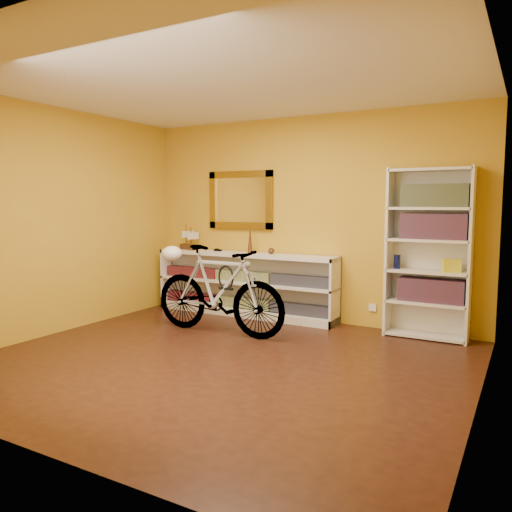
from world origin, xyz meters
The scene contains 24 objects.
floor centered at (0.00, 0.00, -0.01)m, with size 4.50×4.00×0.01m, color black.
ceiling centered at (0.00, 0.00, 2.60)m, with size 4.50×4.00×0.01m, color silver.
back_wall centered at (0.00, 2.00, 1.30)m, with size 4.50×0.01×2.60m, color #BD8C1C.
left_wall centered at (-2.25, 0.00, 1.30)m, with size 0.01×4.00×2.60m, color #BD8C1C.
right_wall centered at (2.25, 0.00, 1.30)m, with size 0.01×4.00×2.60m, color #BD8C1C.
gilt_mirror centered at (-0.95, 1.97, 1.55)m, with size 0.98×0.06×0.78m, color #806317.
wall_socket centered at (0.90, 1.99, 0.25)m, with size 0.09×0.01×0.09m, color silver.
console_unit centered at (-0.80, 1.81, 0.42)m, with size 2.60×0.35×0.85m, color silver, non-canonical shape.
cd_row_lower centered at (-0.80, 1.79, 0.17)m, with size 2.50×0.13×0.14m, color black.
cd_row_upper centered at (-0.80, 1.79, 0.54)m, with size 2.50×0.13×0.14m, color navy.
model_ship centered at (-1.72, 1.81, 1.03)m, with size 0.30×0.11×0.36m, color #3A2010, non-canonical shape.
toy_car centered at (-1.23, 1.81, 0.85)m, with size 0.00×0.00×0.00m, color black.
bronze_ornament centered at (-0.71, 1.81, 1.04)m, with size 0.07×0.07×0.39m, color #56311D.
decorative_orb centered at (-0.40, 1.81, 0.89)m, with size 0.08×0.08×0.08m, color #56311D.
bookcase centered at (1.55, 1.84, 0.95)m, with size 0.90×0.30×1.90m, color silver, non-canonical shape.
book_row_a centered at (1.60, 1.84, 0.55)m, with size 0.70×0.22×0.26m, color maroon.
book_row_b centered at (1.60, 1.84, 1.25)m, with size 0.70×0.22×0.28m, color maroon.
book_row_c centered at (1.60, 1.84, 1.59)m, with size 0.70×0.22×0.25m, color #163C4F.
travel_mug centered at (1.22, 1.82, 0.84)m, with size 0.07×0.07×0.16m, color navy.
red_tin centered at (1.35, 1.87, 1.56)m, with size 0.15×0.15×0.19m, color maroon.
yellow_bag centered at (1.80, 1.80, 0.84)m, with size 0.18×0.12×0.14m, color yellow.
bicycle centered at (-0.58, 0.85, 0.51)m, with size 1.74×0.45×1.03m, color silver.
helmet centered at (-1.24, 0.84, 0.90)m, with size 0.25×0.24×0.19m, color white.
u_lock centered at (-0.47, 0.85, 0.67)m, with size 0.21×0.21×0.02m, color black.
Camera 1 is at (2.54, -3.85, 1.51)m, focal length 34.79 mm.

